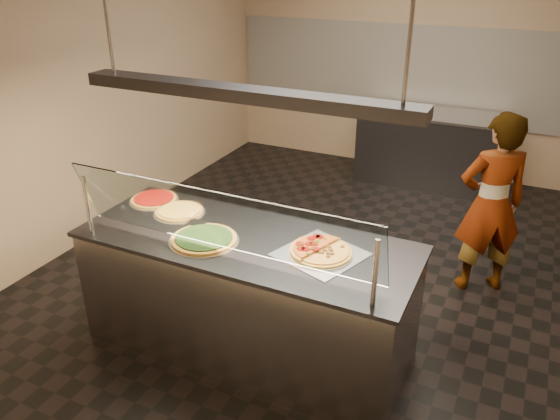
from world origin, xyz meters
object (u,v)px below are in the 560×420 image
at_px(worker, 491,205).
at_px(heat_lamp_housing, 242,94).
at_px(sneeze_guard, 218,221).
at_px(half_pizza_sausage, 335,254).
at_px(perforated_tray, 321,253).
at_px(half_pizza_pepperoni, 307,246).
at_px(serving_counter, 248,295).
at_px(pizza_tomato, 154,199).
at_px(pizza_spatula, 196,217).
at_px(pizza_cheese, 180,211).
at_px(prep_table, 427,148).
at_px(pizza_spinach, 204,239).

relative_size(worker, heat_lamp_housing, 0.70).
height_order(sneeze_guard, half_pizza_sausage, sneeze_guard).
bearing_deg(perforated_tray, half_pizza_pepperoni, 179.36).
height_order(serving_counter, sneeze_guard, sneeze_guard).
height_order(sneeze_guard, pizza_tomato, sneeze_guard).
relative_size(perforated_tray, heat_lamp_housing, 0.27).
xyz_separation_m(perforated_tray, heat_lamp_housing, (-0.55, -0.03, 1.01)).
bearing_deg(half_pizza_sausage, serving_counter, -177.17).
bearing_deg(heat_lamp_housing, pizza_spatula, 169.66).
bearing_deg(worker, heat_lamp_housing, 17.98).
bearing_deg(pizza_cheese, half_pizza_sausage, -5.24).
distance_m(serving_counter, heat_lamp_housing, 1.48).
relative_size(sneeze_guard, half_pizza_sausage, 4.77).
height_order(serving_counter, worker, worker).
xyz_separation_m(half_pizza_pepperoni, pizza_spatula, (-0.92, 0.05, -0.01)).
bearing_deg(serving_counter, half_pizza_sausage, 2.83).
xyz_separation_m(pizza_spatula, heat_lamp_housing, (0.47, -0.09, 0.99)).
xyz_separation_m(perforated_tray, prep_table, (-0.06, 3.83, -0.47)).
bearing_deg(serving_counter, pizza_cheese, 167.13).
height_order(half_pizza_pepperoni, pizza_tomato, half_pizza_pepperoni).
bearing_deg(pizza_tomato, half_pizza_pepperoni, -8.69).
bearing_deg(sneeze_guard, worker, 53.24).
xyz_separation_m(perforated_tray, pizza_spatula, (-1.02, 0.06, 0.02)).
xyz_separation_m(pizza_spinach, worker, (1.71, 1.76, -0.14)).
relative_size(half_pizza_sausage, pizza_spinach, 0.93).
bearing_deg(prep_table, serving_counter, -97.21).
bearing_deg(pizza_spinach, pizza_cheese, 144.04).
bearing_deg(half_pizza_sausage, perforated_tray, -179.60).
relative_size(sneeze_guard, pizza_spatula, 9.19).
bearing_deg(worker, sneeze_guard, 23.40).
relative_size(half_pizza_sausage, heat_lamp_housing, 0.20).
xyz_separation_m(pizza_cheese, pizza_spatula, (0.19, -0.07, 0.01)).
distance_m(serving_counter, pizza_tomato, 1.12).
xyz_separation_m(sneeze_guard, pizza_spinach, (-0.25, 0.19, -0.28)).
bearing_deg(pizza_spinach, pizza_tomato, 151.29).
bearing_deg(serving_counter, sneeze_guard, -90.00).
xyz_separation_m(half_pizza_sausage, pizza_spatula, (-1.12, 0.05, 0.00)).
relative_size(half_pizza_pepperoni, half_pizza_sausage, 1.00).
bearing_deg(half_pizza_pepperoni, heat_lamp_housing, -175.88).
bearing_deg(perforated_tray, pizza_spinach, -167.25).
relative_size(serving_counter, half_pizza_sausage, 5.30).
bearing_deg(pizza_cheese, perforated_tray, -5.69).
distance_m(half_pizza_pepperoni, prep_table, 3.86).
distance_m(half_pizza_pepperoni, pizza_spinach, 0.72).
relative_size(pizza_cheese, pizza_spatula, 1.67).
height_order(serving_counter, half_pizza_sausage, half_pizza_sausage).
height_order(worker, heat_lamp_housing, heat_lamp_housing).
distance_m(pizza_tomato, pizza_spatula, 0.53).
distance_m(serving_counter, half_pizza_sausage, 0.81).
distance_m(sneeze_guard, pizza_cheese, 0.87).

